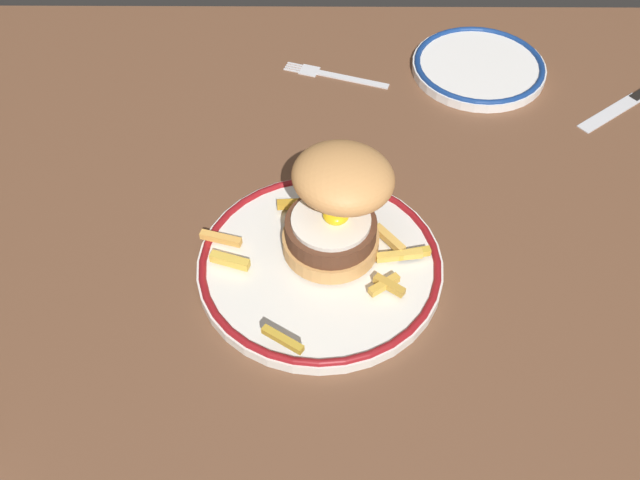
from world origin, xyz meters
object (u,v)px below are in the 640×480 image
object	(u,v)px
fork	(333,75)
knife	(636,97)
burger	(338,203)
side_plate	(479,66)
dinner_plate	(320,264)

from	to	relation	value
fork	knife	xyz separation A→B (cm)	(38.96, -4.55, 0.08)
burger	fork	world-z (taller)	burger
fork	burger	bearing A→B (deg)	-89.70
burger	side_plate	bearing A→B (deg)	58.56
burger	fork	size ratio (longest dim) A/B	1.01
side_plate	fork	world-z (taller)	side_plate
side_plate	knife	size ratio (longest dim) A/B	1.16
dinner_plate	burger	xyz separation A→B (cm)	(1.71, 2.72, 6.18)
side_plate	knife	xyz separation A→B (cm)	(19.53, -5.63, -0.57)
burger	side_plate	distance (cm)	37.46
dinner_plate	fork	bearing A→B (deg)	87.31
dinner_plate	fork	size ratio (longest dim) A/B	1.78
burger	side_plate	size ratio (longest dim) A/B	0.80
dinner_plate	side_plate	size ratio (longest dim) A/B	1.42
burger	fork	bearing A→B (deg)	90.30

